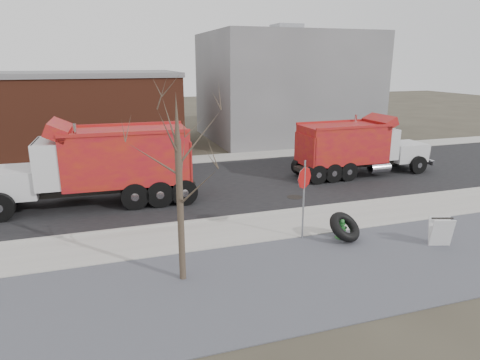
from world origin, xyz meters
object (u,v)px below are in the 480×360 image
object	(u,v)px
truck_tire	(345,227)
dump_truck_red_b	(99,162)
dump_truck_red_a	(358,146)
fire_hydrant	(341,229)
stop_sign	(304,186)
sandwich_board	(441,232)

from	to	relation	value
truck_tire	dump_truck_red_b	bearing A→B (deg)	139.42
dump_truck_red_a	dump_truck_red_b	world-z (taller)	dump_truck_red_b
dump_truck_red_a	dump_truck_red_b	size ratio (longest dim) A/B	0.90
fire_hydrant	stop_sign	xyz separation A→B (m)	(-1.29, 0.38, 1.56)
dump_truck_red_b	stop_sign	bearing A→B (deg)	139.08
fire_hydrant	stop_sign	size ratio (longest dim) A/B	0.27
fire_hydrant	stop_sign	world-z (taller)	stop_sign
fire_hydrant	dump_truck_red_b	bearing A→B (deg)	138.43
truck_tire	sandwich_board	size ratio (longest dim) A/B	1.53
stop_sign	dump_truck_red_a	distance (m)	9.53
fire_hydrant	stop_sign	bearing A→B (deg)	161.62
truck_tire	dump_truck_red_b	size ratio (longest dim) A/B	0.17
fire_hydrant	sandwich_board	xyz separation A→B (m)	(2.76, -1.59, 0.18)
sandwich_board	dump_truck_red_b	bearing A→B (deg)	160.49
stop_sign	dump_truck_red_b	world-z (taller)	dump_truck_red_b
fire_hydrant	dump_truck_red_a	world-z (taller)	dump_truck_red_a
truck_tire	dump_truck_red_b	world-z (taller)	dump_truck_red_b
stop_sign	dump_truck_red_b	xyz separation A→B (m)	(-6.45, 6.03, -0.06)
truck_tire	stop_sign	size ratio (longest dim) A/B	0.54
truck_tire	dump_truck_red_a	xyz separation A→B (m)	(5.30, 7.48, 1.08)
fire_hydrant	truck_tire	xyz separation A→B (m)	(-0.01, -0.22, 0.17)
truck_tire	dump_truck_red_a	distance (m)	9.23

